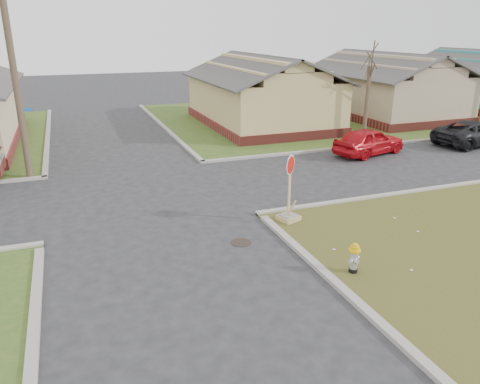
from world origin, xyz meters
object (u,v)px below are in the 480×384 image
object	(u,v)px
stop_sign	(289,206)
red_sedan	(369,141)
fire_hydrant	(354,256)
utility_pole	(14,69)
dark_pickup	(474,133)

from	to	relation	value
stop_sign	red_sedan	xyz separation A→B (m)	(7.88, 6.66, 0.16)
fire_hydrant	stop_sign	xyz separation A→B (m)	(-0.04, 3.87, 0.03)
utility_pole	stop_sign	size ratio (longest dim) A/B	3.89
fire_hydrant	dark_pickup	bearing A→B (deg)	12.63
fire_hydrant	red_sedan	world-z (taller)	red_sedan
utility_pole	stop_sign	xyz separation A→B (m)	(8.51, -8.38, -4.11)
utility_pole	fire_hydrant	distance (m)	15.50
fire_hydrant	dark_pickup	xyz separation A→B (m)	(14.68, 10.32, 0.16)
red_sedan	fire_hydrant	bearing A→B (deg)	128.45
stop_sign	red_sedan	size ratio (longest dim) A/B	0.56
red_sedan	dark_pickup	xyz separation A→B (m)	(6.84, -0.22, -0.03)
fire_hydrant	stop_sign	bearing A→B (deg)	68.11
stop_sign	red_sedan	bearing A→B (deg)	20.68
utility_pole	fire_hydrant	size ratio (longest dim) A/B	10.50
utility_pole	red_sedan	size ratio (longest dim) A/B	2.17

